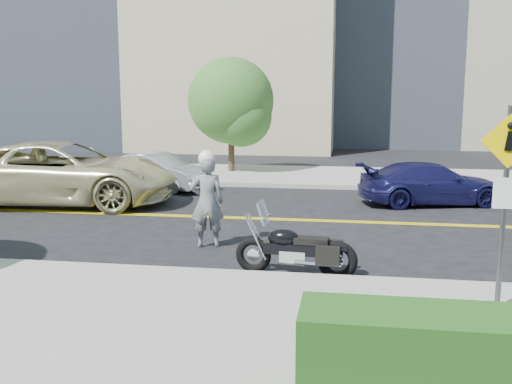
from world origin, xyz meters
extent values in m
plane|color=black|center=(0.00, 0.00, 0.00)|extent=(120.00, 120.00, 0.00)
cube|color=#9E9B91|center=(0.00, -7.50, 0.07)|extent=(60.00, 5.00, 0.15)
cube|color=#9E9B91|center=(0.00, 7.50, 0.07)|extent=(60.00, 5.00, 0.15)
cylinder|color=#4C4C51|center=(4.20, -6.30, 1.65)|extent=(0.08, 0.08, 3.00)
cube|color=#F9D800|center=(4.20, -6.33, 2.65)|extent=(0.78, 0.03, 0.78)
cube|color=white|center=(4.20, -6.33, 1.90)|extent=(0.35, 0.03, 0.45)
imported|color=#ACACB1|center=(-1.03, -2.97, 0.99)|extent=(0.82, 0.64, 1.98)
sphere|color=white|center=(-1.03, -2.97, 1.93)|extent=(0.36, 0.36, 0.36)
imported|color=beige|center=(-6.42, 1.14, 0.93)|extent=(6.95, 3.74, 1.86)
imported|color=#B8BAC1|center=(-4.46, 4.13, 0.62)|extent=(3.95, 2.57, 1.23)
imported|color=navy|center=(4.37, 2.80, 0.62)|extent=(4.57, 2.76, 1.24)
cylinder|color=#382619|center=(-2.69, 7.99, 1.88)|extent=(0.24, 0.24, 3.75)
sphere|color=#336821|center=(-2.69, 7.99, 2.93)|extent=(3.38, 3.38, 3.38)
camera|label=1|loc=(1.98, -15.25, 3.38)|focal=42.00mm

